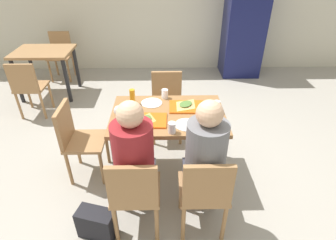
# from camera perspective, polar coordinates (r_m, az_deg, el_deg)

# --- Properties ---
(ground_plane) EXTENTS (10.00, 10.00, 0.02)m
(ground_plane) POSITION_cam_1_polar(r_m,az_deg,el_deg) (3.15, -0.00, -10.82)
(ground_plane) COLOR #9E998E
(main_table) EXTENTS (1.12, 0.77, 0.77)m
(main_table) POSITION_cam_1_polar(r_m,az_deg,el_deg) (2.74, -0.00, -0.58)
(main_table) COLOR olive
(main_table) RESTS_ON ground_plane
(chair_near_left) EXTENTS (0.40, 0.40, 0.85)m
(chair_near_left) POSITION_cam_1_polar(r_m,az_deg,el_deg) (2.26, -6.96, -14.75)
(chair_near_left) COLOR #9E7247
(chair_near_left) RESTS_ON ground_plane
(chair_near_right) EXTENTS (0.40, 0.40, 0.85)m
(chair_near_right) POSITION_cam_1_polar(r_m,az_deg,el_deg) (2.27, 7.71, -14.53)
(chair_near_right) COLOR #9E7247
(chair_near_right) RESTS_ON ground_plane
(chair_far_side) EXTENTS (0.40, 0.40, 0.85)m
(chair_far_side) POSITION_cam_1_polar(r_m,az_deg,el_deg) (3.48, -0.25, 4.11)
(chair_far_side) COLOR #9E7247
(chair_far_side) RESTS_ON ground_plane
(chair_left_end) EXTENTS (0.40, 0.40, 0.85)m
(chair_left_end) POSITION_cam_1_polar(r_m,az_deg,el_deg) (2.97, -18.58, -3.32)
(chair_left_end) COLOR #9E7247
(chair_left_end) RESTS_ON ground_plane
(person_in_red) EXTENTS (0.32, 0.42, 1.26)m
(person_in_red) POSITION_cam_1_polar(r_m,az_deg,el_deg) (2.19, -7.07, -7.68)
(person_in_red) COLOR #383842
(person_in_red) RESTS_ON ground_plane
(person_in_brown_jacket) EXTENTS (0.32, 0.42, 1.26)m
(person_in_brown_jacket) POSITION_cam_1_polar(r_m,az_deg,el_deg) (2.21, 7.69, -7.48)
(person_in_brown_jacket) COLOR #383842
(person_in_brown_jacket) RESTS_ON ground_plane
(tray_red_near) EXTENTS (0.37, 0.27, 0.02)m
(tray_red_near) POSITION_cam_1_polar(r_m,az_deg,el_deg) (2.57, -4.32, -0.06)
(tray_red_near) COLOR #D85914
(tray_red_near) RESTS_ON main_table
(tray_red_far) EXTENTS (0.37, 0.27, 0.02)m
(tray_red_far) POSITION_cam_1_polar(r_m,az_deg,el_deg) (2.79, 3.99, 2.78)
(tray_red_far) COLOR #D85914
(tray_red_far) RESTS_ON main_table
(paper_plate_center) EXTENTS (0.22, 0.22, 0.01)m
(paper_plate_center) POSITION_cam_1_polar(r_m,az_deg,el_deg) (2.86, -3.45, 3.59)
(paper_plate_center) COLOR white
(paper_plate_center) RESTS_ON main_table
(paper_plate_near_edge) EXTENTS (0.22, 0.22, 0.01)m
(paper_plate_near_edge) POSITION_cam_1_polar(r_m,az_deg,el_deg) (2.51, 3.94, -0.99)
(paper_plate_near_edge) COLOR white
(paper_plate_near_edge) RESTS_ON main_table
(pizza_slice_a) EXTENTS (0.18, 0.21, 0.02)m
(pizza_slice_a) POSITION_cam_1_polar(r_m,az_deg,el_deg) (2.55, -4.62, 0.20)
(pizza_slice_a) COLOR tan
(pizza_slice_a) RESTS_ON tray_red_near
(pizza_slice_b) EXTENTS (0.27, 0.28, 0.02)m
(pizza_slice_b) POSITION_cam_1_polar(r_m,az_deg,el_deg) (2.80, 3.72, 3.30)
(pizza_slice_b) COLOR #DBAD60
(pizza_slice_b) RESTS_ON tray_red_far
(plastic_cup_a) EXTENTS (0.07, 0.07, 0.10)m
(plastic_cup_a) POSITION_cam_1_polar(r_m,az_deg,el_deg) (2.94, -0.67, 5.49)
(plastic_cup_a) COLOR white
(plastic_cup_a) RESTS_ON main_table
(plastic_cup_b) EXTENTS (0.07, 0.07, 0.10)m
(plastic_cup_b) POSITION_cam_1_polar(r_m,az_deg,el_deg) (2.38, 0.83, -1.63)
(plastic_cup_b) COLOR white
(plastic_cup_b) RESTS_ON main_table
(soda_can) EXTENTS (0.07, 0.07, 0.12)m
(soda_can) POSITION_cam_1_polar(r_m,az_deg,el_deg) (2.72, 10.10, 2.78)
(soda_can) COLOR #B7BCC6
(soda_can) RESTS_ON main_table
(condiment_bottle) EXTENTS (0.06, 0.06, 0.16)m
(condiment_bottle) POSITION_cam_1_polar(r_m,az_deg,el_deg) (2.84, -7.47, 4.88)
(condiment_bottle) COLOR orange
(condiment_bottle) RESTS_ON main_table
(foil_bundle) EXTENTS (0.10, 0.10, 0.10)m
(foil_bundle) POSITION_cam_1_polar(r_m,az_deg,el_deg) (2.67, -10.26, 1.97)
(foil_bundle) COLOR silver
(foil_bundle) RESTS_ON main_table
(handbag) EXTENTS (0.35, 0.24, 0.28)m
(handbag) POSITION_cam_1_polar(r_m,az_deg,el_deg) (2.58, -14.69, -20.20)
(handbag) COLOR black
(handbag) RESTS_ON ground_plane
(drink_fridge) EXTENTS (0.70, 0.60, 1.90)m
(drink_fridge) POSITION_cam_1_polar(r_m,az_deg,el_deg) (5.50, 15.65, 18.69)
(drink_fridge) COLOR #14194C
(drink_fridge) RESTS_ON ground_plane
(background_table) EXTENTS (0.90, 0.70, 0.77)m
(background_table) POSITION_cam_1_polar(r_m,az_deg,el_deg) (4.93, -24.43, 11.68)
(background_table) COLOR #9E7247
(background_table) RESTS_ON ground_plane
(background_chair_near) EXTENTS (0.40, 0.40, 0.85)m
(background_chair_near) POSITION_cam_1_polar(r_m,az_deg,el_deg) (4.36, -27.25, 6.46)
(background_chair_near) COLOR #9E7247
(background_chair_near) RESTS_ON ground_plane
(background_chair_far) EXTENTS (0.40, 0.40, 0.85)m
(background_chair_far) POSITION_cam_1_polar(r_m,az_deg,el_deg) (5.62, -21.57, 13.13)
(background_chair_far) COLOR #9E7247
(background_chair_far) RESTS_ON ground_plane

